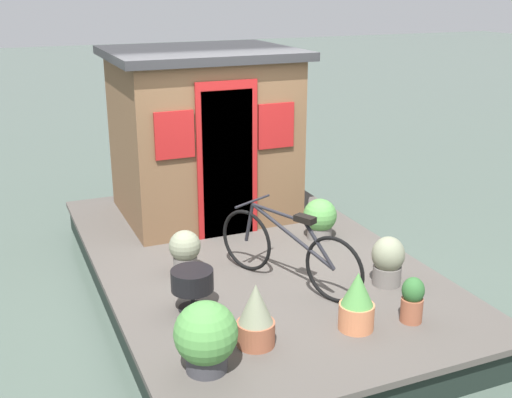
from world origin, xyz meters
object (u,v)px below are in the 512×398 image
Objects in this scene: potted_plant_lavender at (256,316)px; potted_plant_fern at (388,260)px; potted_plant_sage at (357,302)px; potted_plant_thyme at (185,251)px; houseboat_cabin at (203,133)px; potted_plant_rosemary at (320,218)px; charcoal_grill at (192,282)px; potted_plant_basil at (412,300)px; bicycle at (288,250)px; potted_plant_mint at (206,336)px.

potted_plant_lavender is 1.69m from potted_plant_fern.
potted_plant_fern is 0.94× the size of potted_plant_sage.
potted_plant_sage is at bearing -147.99° from potted_plant_thyme.
houseboat_cabin reaches higher than potted_plant_sage.
potted_plant_rosemary is 2.15m from charcoal_grill.
potted_plant_lavender is 0.82m from charcoal_grill.
potted_plant_lavender is at bearing -159.49° from charcoal_grill.
potted_plant_basil is 1.41m from potted_plant_lavender.
bicycle is at bearing 32.50° from potted_plant_basil.
potted_plant_fern is at bearing -120.04° from potted_plant_thyme.
potted_plant_thyme is at bearing -12.17° from charcoal_grill.
potted_plant_lavender reaches higher than potted_plant_basil.
charcoal_grill is (0.77, 0.29, 0.02)m from potted_plant_lavender.
houseboat_cabin reaches higher than bicycle.
charcoal_grill is (-1.06, 1.87, 0.03)m from potted_plant_rosemary.
potted_plant_mint reaches higher than potted_plant_sage.
bicycle is 3.31× the size of potted_plant_rosemary.
bicycle is 3.76× the size of potted_plant_basil.
houseboat_cabin is 1.83m from potted_plant_rosemary.
potted_plant_fern is at bearing -160.13° from houseboat_cabin.
potted_plant_basil is at bearing -138.16° from potted_plant_thyme.
potted_plant_lavender is at bearing -175.26° from potted_plant_thyme.
potted_plant_basil is at bearing 174.86° from potted_plant_rosemary.
potted_plant_thyme is at bearing -11.87° from potted_plant_mint.
bicycle is 2.77× the size of potted_plant_mint.
potted_plant_thyme is 0.77m from charcoal_grill.
bicycle is 1.06m from potted_plant_thyme.
potted_plant_thyme is at bearing 4.74° from potted_plant_lavender.
potted_plant_fern is at bearing -178.49° from potted_plant_rosemary.
potted_plant_thyme is 0.88× the size of potted_plant_sage.
houseboat_cabin is 3.64m from potted_plant_mint.
charcoal_grill is (-0.12, 1.01, -0.09)m from bicycle.
potted_plant_sage is at bearing -86.39° from potted_plant_mint.
potted_plant_thyme is 1.75m from potted_plant_mint.
potted_plant_thyme is 1.91m from potted_plant_sage.
potted_plant_thyme is 2.01m from potted_plant_fern.
bicycle is at bearing -178.23° from houseboat_cabin.
houseboat_cabin is at bearing -18.50° from potted_plant_mint.
potted_plant_basil is 0.52m from potted_plant_sage.
potted_plant_basil is at bearing 162.79° from potted_plant_fern.
bicycle is 1.15m from potted_plant_lavender.
bicycle is (-2.30, -0.07, -0.68)m from houseboat_cabin.
potted_plant_thyme is (0.63, 0.84, -0.11)m from bicycle.
bicycle is at bearing -38.80° from potted_plant_lavender.
potted_plant_sage is (-0.10, -0.89, -0.01)m from potted_plant_lavender.
potted_plant_sage is (-1.93, 0.69, 0.00)m from potted_plant_rosemary.
potted_plant_rosemary is at bearing -60.37° from charcoal_grill.
potted_plant_rosemary is at bearing -19.68° from potted_plant_sage.
potted_plant_mint is 1.38m from potted_plant_sage.
charcoal_grill is at bearing 158.92° from houseboat_cabin.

